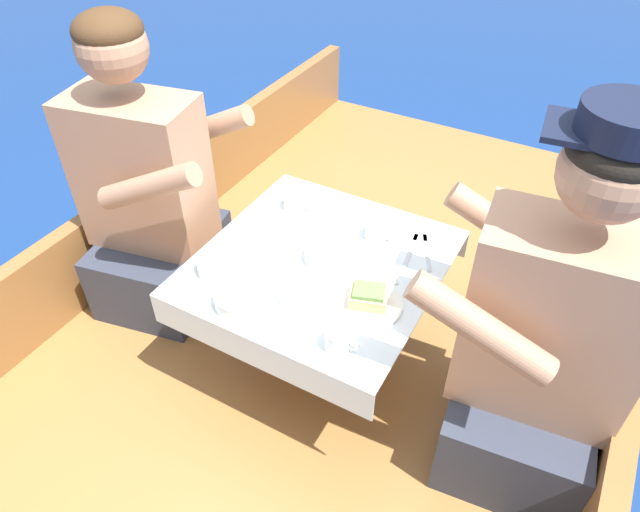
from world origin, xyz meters
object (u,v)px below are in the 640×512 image
Objects in this scene: person_port at (149,200)px; coffee_cup_starboard at (377,230)px; coffee_cup_center at (338,339)px; coffee_cup_port at (296,200)px; sandwich at (369,296)px; person_starboard at (541,347)px.

coffee_cup_starboard is (0.74, 0.20, 0.02)m from person_port.
coffee_cup_starboard is 1.05× the size of coffee_cup_center.
coffee_cup_port is at bearing 14.60° from person_port.
person_port reaches higher than coffee_cup_port.
person_port reaches higher than sandwich.
person_starboard is 0.59m from coffee_cup_starboard.
coffee_cup_port is at bearing 130.92° from coffee_cup_center.
person_port is 10.00× the size of coffee_cup_port.
person_starboard reaches higher than coffee_cup_port.
coffee_cup_center is at bearing -27.70° from person_port.
sandwich is 0.17m from coffee_cup_center.
person_port is 11.04× the size of coffee_cup_center.
sandwich and coffee_cup_center have the same top height.
coffee_cup_center reaches higher than coffee_cup_port.
sandwich is at bearing -69.64° from coffee_cup_starboard.
coffee_cup_center is (-0.44, -0.23, 0.01)m from person_starboard.
coffee_cup_center is (0.10, -0.45, 0.00)m from coffee_cup_starboard.
person_port is at bearing 174.76° from sandwich.
sandwich is 0.49m from coffee_cup_port.
coffee_cup_port is (0.44, 0.21, 0.02)m from person_port.
coffee_cup_center is (-0.00, -0.17, -0.00)m from sandwich.
coffee_cup_port is (-0.40, 0.29, -0.00)m from sandwich.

